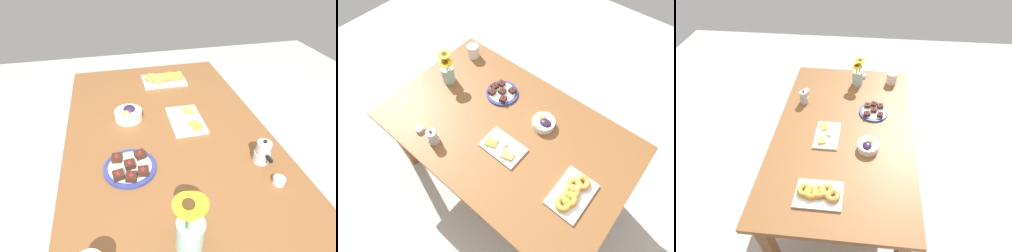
% 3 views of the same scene
% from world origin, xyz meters
% --- Properties ---
extents(ground_plane, '(6.00, 6.00, 0.00)m').
position_xyz_m(ground_plane, '(0.00, 0.00, 0.00)').
color(ground_plane, '#B7B2A8').
extents(dining_table, '(1.60, 1.00, 0.74)m').
position_xyz_m(dining_table, '(0.00, 0.00, 0.65)').
color(dining_table, brown).
rests_on(dining_table, ground_plane).
extents(coffee_mug, '(0.12, 0.09, 0.10)m').
position_xyz_m(coffee_mug, '(0.63, -0.36, 0.79)').
color(coffee_mug, silver).
rests_on(coffee_mug, dining_table).
extents(grape_bowl, '(0.15, 0.15, 0.07)m').
position_xyz_m(grape_bowl, '(-0.16, -0.18, 0.77)').
color(grape_bowl, white).
rests_on(grape_bowl, dining_table).
extents(cheese_platter, '(0.26, 0.17, 0.03)m').
position_xyz_m(cheese_platter, '(-0.07, 0.12, 0.75)').
color(cheese_platter, white).
rests_on(cheese_platter, dining_table).
extents(croissant_platter, '(0.19, 0.28, 0.05)m').
position_xyz_m(croissant_platter, '(-0.55, 0.09, 0.76)').
color(croissant_platter, white).
rests_on(croissant_platter, dining_table).
extents(jam_cup_honey, '(0.05, 0.05, 0.03)m').
position_xyz_m(jam_cup_honey, '(0.42, 0.36, 0.76)').
color(jam_cup_honey, white).
rests_on(jam_cup_honey, dining_table).
extents(jam_cup_berry, '(0.05, 0.05, 0.03)m').
position_xyz_m(jam_cup_berry, '(0.69, -0.11, 0.76)').
color(jam_cup_berry, white).
rests_on(jam_cup_berry, dining_table).
extents(dessert_plate, '(0.22, 0.22, 0.05)m').
position_xyz_m(dessert_plate, '(0.21, -0.21, 0.75)').
color(dessert_plate, navy).
rests_on(dessert_plate, dining_table).
extents(flower_vase, '(0.12, 0.12, 0.23)m').
position_xyz_m(flower_vase, '(0.59, -0.06, 0.82)').
color(flower_vase, '#99C1B7').
rests_on(flower_vase, dining_table).
extents(moka_pot, '(0.11, 0.07, 0.12)m').
position_xyz_m(moka_pot, '(0.29, 0.35, 0.79)').
color(moka_pot, '#B7B7BC').
rests_on(moka_pot, dining_table).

